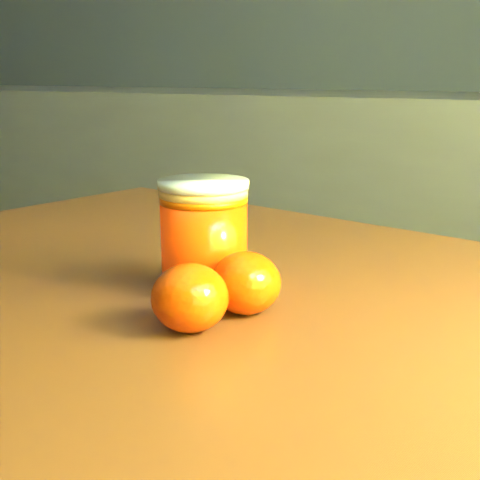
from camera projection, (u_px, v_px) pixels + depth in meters
The scene contains 5 objects.
kitchen_counter at pixel (199, 232), 2.18m from camera, with size 3.15×0.60×0.90m, color #515056.
table at pixel (226, 407), 0.60m from camera, with size 1.12×0.87×0.76m.
juice_glass at pixel (204, 238), 0.59m from camera, with size 0.08×0.08×0.10m.
orange_front at pixel (190, 298), 0.51m from camera, with size 0.06×0.06×0.05m, color #DD3C04.
orange_back at pixel (246, 283), 0.55m from camera, with size 0.06×0.06×0.05m, color #DD3C04.
Camera 1 is at (1.20, -0.30, 0.96)m, focal length 50.00 mm.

